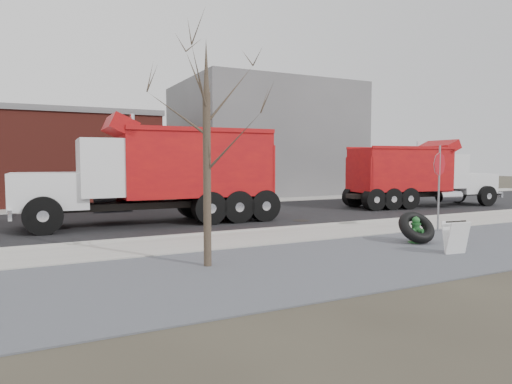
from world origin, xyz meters
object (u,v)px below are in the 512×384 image
dump_truck_red_a (417,173)px  dump_truck_red_b (162,170)px  sandwich_board (456,237)px  stop_sign (439,174)px  truck_tire (416,227)px  fire_hydrant (416,231)px

dump_truck_red_a → dump_truck_red_b: 13.76m
sandwich_board → dump_truck_red_b: (-5.28, 9.29, 1.61)m
stop_sign → dump_truck_red_a: dump_truck_red_a is taller
truck_tire → fire_hydrant: bearing=134.6°
truck_tire → dump_truck_red_b: (-5.60, 7.64, 1.58)m
dump_truck_red_b → stop_sign: bearing=143.4°
fire_hydrant → truck_tire: 0.12m
dump_truck_red_a → dump_truck_red_b: bearing=-171.5°
fire_hydrant → dump_truck_red_b: bearing=108.5°
truck_tire → dump_truck_red_a: bearing=44.0°
fire_hydrant → sandwich_board: sandwich_board is taller
fire_hydrant → dump_truck_red_a: (8.16, 7.85, 1.40)m
dump_truck_red_a → dump_truck_red_b: size_ratio=0.89×
fire_hydrant → dump_truck_red_b: (-5.59, 7.63, 1.70)m
truck_tire → dump_truck_red_b: dump_truck_red_b is taller
truck_tire → stop_sign: 3.07m
fire_hydrant → dump_truck_red_a: 11.41m
dump_truck_red_b → sandwich_board: bearing=121.7°
stop_sign → sandwich_board: 4.25m
fire_hydrant → dump_truck_red_b: size_ratio=0.08×
dump_truck_red_a → dump_truck_red_b: dump_truck_red_b is taller
sandwich_board → dump_truck_red_a: (8.48, 9.52, 1.31)m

